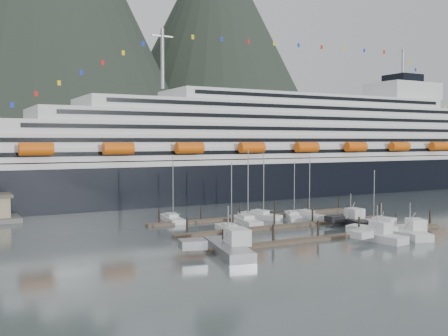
% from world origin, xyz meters
% --- Properties ---
extents(ground, '(1600.00, 1600.00, 0.00)m').
position_xyz_m(ground, '(0.00, 0.00, 0.00)').
color(ground, '#485454').
rests_on(ground, ground).
extents(mountains, '(870.00, 440.00, 420.00)m').
position_xyz_m(mountains, '(52.48, 588.54, 163.40)').
color(mountains, black).
rests_on(mountains, ground).
extents(cruise_ship, '(210.00, 30.40, 50.30)m').
position_xyz_m(cruise_ship, '(30.03, 54.94, 12.04)').
color(cruise_ship, black).
rests_on(cruise_ship, ground).
extents(dock_near, '(48.18, 2.28, 3.20)m').
position_xyz_m(dock_near, '(-4.93, -9.95, 0.31)').
color(dock_near, '#4C3F31').
rests_on(dock_near, ground).
extents(dock_mid, '(48.18, 2.28, 3.20)m').
position_xyz_m(dock_mid, '(-4.93, 3.05, 0.31)').
color(dock_mid, '#4C3F31').
rests_on(dock_mid, ground).
extents(dock_far, '(48.18, 2.28, 3.20)m').
position_xyz_m(dock_far, '(-4.93, 16.05, 0.31)').
color(dock_far, '#4C3F31').
rests_on(dock_far, ground).
extents(sailboat_b, '(4.59, 10.43, 13.04)m').
position_xyz_m(sailboat_b, '(-18.25, 2.98, 0.42)').
color(sailboat_b, silver).
rests_on(sailboat_b, ground).
extents(sailboat_c, '(4.58, 11.02, 15.07)m').
position_xyz_m(sailboat_c, '(-10.42, 10.47, 0.45)').
color(sailboat_c, silver).
rests_on(sailboat_c, ground).
extents(sailboat_d, '(7.06, 10.50, 12.39)m').
position_xyz_m(sailboat_d, '(1.89, 11.64, 0.40)').
color(sailboat_d, silver).
rests_on(sailboat_d, ground).
extents(sailboat_e, '(3.87, 10.51, 14.00)m').
position_xyz_m(sailboat_e, '(-22.21, 19.99, 0.42)').
color(sailboat_e, silver).
rests_on(sailboat_e, ground).
extents(sailboat_f, '(5.89, 10.26, 14.27)m').
position_xyz_m(sailboat_f, '(-4.35, 14.92, 0.44)').
color(sailboat_f, silver).
rests_on(sailboat_f, ground).
extents(sailboat_g, '(2.67, 10.35, 13.37)m').
position_xyz_m(sailboat_g, '(5.10, 11.42, 0.41)').
color(sailboat_g, silver).
rests_on(sailboat_g, ground).
extents(sailboat_h, '(5.16, 8.16, 11.13)m').
position_xyz_m(sailboat_h, '(8.35, -4.55, 0.39)').
color(sailboat_h, silver).
rests_on(sailboat_h, ground).
extents(trawler_a, '(10.52, 14.32, 7.62)m').
position_xyz_m(trawler_a, '(-27.04, -12.02, 0.95)').
color(trawler_a, gray).
rests_on(trawler_a, ground).
extents(trawler_b, '(7.83, 10.25, 6.38)m').
position_xyz_m(trawler_b, '(-0.90, -15.02, 0.84)').
color(trawler_b, silver).
rests_on(trawler_b, ground).
extents(trawler_c, '(9.46, 12.31, 6.05)m').
position_xyz_m(trawler_c, '(3.49, -11.55, 0.81)').
color(trawler_c, silver).
rests_on(trawler_c, ground).
extents(trawler_d, '(9.15, 11.13, 6.35)m').
position_xyz_m(trawler_d, '(6.64, -14.95, 0.84)').
color(trawler_d, silver).
rests_on(trawler_d, ground).
extents(trawler_e, '(7.88, 10.34, 6.68)m').
position_xyz_m(trawler_e, '(6.19, -0.87, 0.87)').
color(trawler_e, black).
rests_on(trawler_e, ground).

